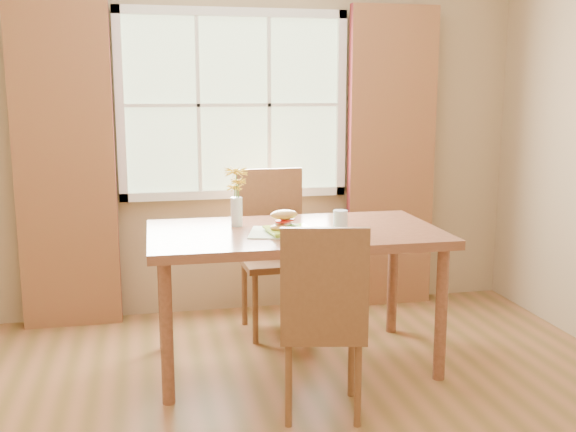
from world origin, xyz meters
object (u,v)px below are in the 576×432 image
(croissant_sandwich, at_px, (284,221))
(dining_table, at_px, (294,244))
(chair_near, at_px, (323,314))
(chair_far, at_px, (273,243))
(water_glass, at_px, (340,222))
(flower_vase, at_px, (236,191))

(croissant_sandwich, bearing_deg, dining_table, 41.76)
(dining_table, distance_m, chair_near, 0.73)
(dining_table, xyz_separation_m, chair_far, (-0.00, 0.64, -0.14))
(dining_table, bearing_deg, water_glass, -23.88)
(dining_table, height_order, chair_far, chair_far)
(chair_far, bearing_deg, water_glass, -74.15)
(croissant_sandwich, bearing_deg, chair_far, 75.21)
(dining_table, bearing_deg, chair_far, 91.04)
(chair_near, distance_m, chair_far, 1.34)
(chair_near, height_order, chair_far, chair_far)
(croissant_sandwich, distance_m, water_glass, 0.33)
(water_glass, distance_m, flower_vase, 0.64)
(dining_table, relative_size, flower_vase, 4.76)
(croissant_sandwich, bearing_deg, chair_near, -92.38)
(croissant_sandwich, bearing_deg, flower_vase, 121.03)
(chair_far, distance_m, croissant_sandwich, 0.80)
(chair_near, height_order, flower_vase, flower_vase)
(water_glass, bearing_deg, croissant_sandwich, 178.39)
(flower_vase, bearing_deg, chair_far, 56.64)
(dining_table, height_order, chair_near, chair_near)
(water_glass, bearing_deg, chair_near, -113.60)
(dining_table, height_order, croissant_sandwich, croissant_sandwich)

